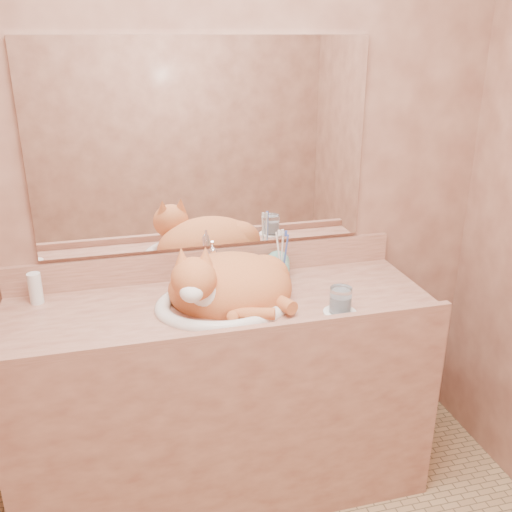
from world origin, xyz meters
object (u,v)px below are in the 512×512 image
object	(u,v)px
sink_basin	(223,287)
cat	(226,283)
vanity_counter	(223,398)
water_glass	(341,300)
soap_dispenser	(237,267)
toothbrush_cup	(282,272)

from	to	relation	value
sink_basin	cat	bearing A→B (deg)	53.67
vanity_counter	water_glass	size ratio (longest dim) A/B	17.19
vanity_counter	soap_dispenser	xyz separation A→B (m)	(0.10, 0.13, 0.51)
vanity_counter	soap_dispenser	size ratio (longest dim) A/B	9.45
soap_dispenser	toothbrush_cup	world-z (taller)	soap_dispenser
vanity_counter	sink_basin	xyz separation A→B (m)	(0.01, -0.02, 0.50)
sink_basin	toothbrush_cup	distance (m)	0.31
sink_basin	vanity_counter	bearing A→B (deg)	113.77
sink_basin	toothbrush_cup	world-z (taller)	sink_basin
vanity_counter	sink_basin	world-z (taller)	sink_basin
vanity_counter	cat	size ratio (longest dim) A/B	3.39
cat	soap_dispenser	xyz separation A→B (m)	(0.07, 0.13, 0.00)
cat	vanity_counter	bearing A→B (deg)	-174.06
sink_basin	cat	distance (m)	0.03
sink_basin	soap_dispenser	bearing A→B (deg)	64.96
water_glass	soap_dispenser	bearing A→B (deg)	132.99
vanity_counter	toothbrush_cup	xyz separation A→B (m)	(0.28, 0.13, 0.47)
vanity_counter	sink_basin	bearing A→B (deg)	-71.60
toothbrush_cup	cat	bearing A→B (deg)	-153.65
sink_basin	cat	xyz separation A→B (m)	(0.02, 0.02, 0.01)
sink_basin	toothbrush_cup	xyz separation A→B (m)	(0.27, 0.15, -0.03)
vanity_counter	toothbrush_cup	size ratio (longest dim) A/B	15.35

